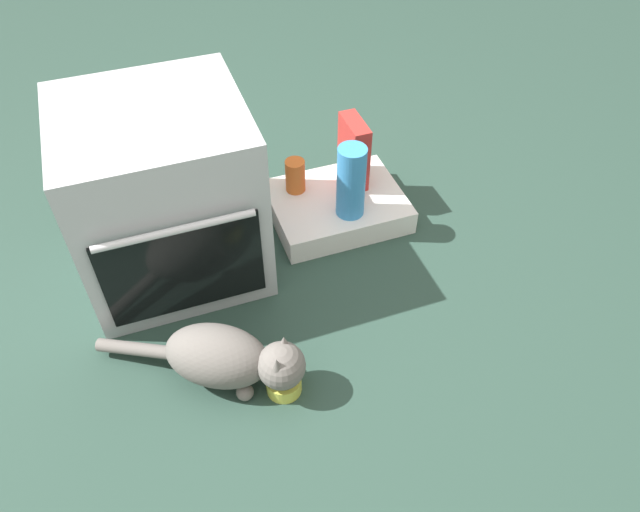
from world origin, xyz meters
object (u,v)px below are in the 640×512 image
cat (228,358)px  water_bottle (351,182)px  cereal_box (354,152)px  pantry_cabinet (337,206)px  food_bowl (284,383)px  sauce_jar (295,176)px  oven (164,195)px

cat → water_bottle: (0.62, 0.52, 0.14)m
cat → cereal_box: bearing=77.9°
pantry_cabinet → water_bottle: water_bottle is taller
food_bowl → sauce_jar: bearing=69.3°
oven → water_bottle: 0.68m
cat → water_bottle: size_ratio=2.07×
pantry_cabinet → cereal_box: (0.10, 0.08, 0.19)m
sauce_jar → cereal_box: cereal_box is taller
oven → cereal_box: size_ratio=2.36×
water_bottle → cat: bearing=-139.6°
pantry_cabinet → water_bottle: size_ratio=1.76×
cereal_box → pantry_cabinet: bearing=-140.5°
sauce_jar → cereal_box: (0.24, -0.02, 0.07)m
pantry_cabinet → food_bowl: size_ratio=4.67×
food_bowl → water_bottle: (0.47, 0.62, 0.22)m
oven → cat: oven is taller
pantry_cabinet → food_bowl: 0.85m
oven → pantry_cabinet: bearing=3.4°
food_bowl → water_bottle: bearing=52.9°
water_bottle → sauce_jar: bearing=127.6°
food_bowl → oven: bearing=107.1°
oven → pantry_cabinet: size_ratio=1.25×
sauce_jar → cat: bearing=-122.2°
oven → cat: bearing=-84.0°
pantry_cabinet → cat: 0.87m
oven → water_bottle: oven is taller
oven → food_bowl: (0.21, -0.68, -0.30)m
oven → sauce_jar: bearing=15.0°
water_bottle → pantry_cabinet: bearing=97.8°
food_bowl → sauce_jar: 0.89m
cat → water_bottle: bearing=72.9°
cereal_box → sauce_jar: bearing=175.8°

